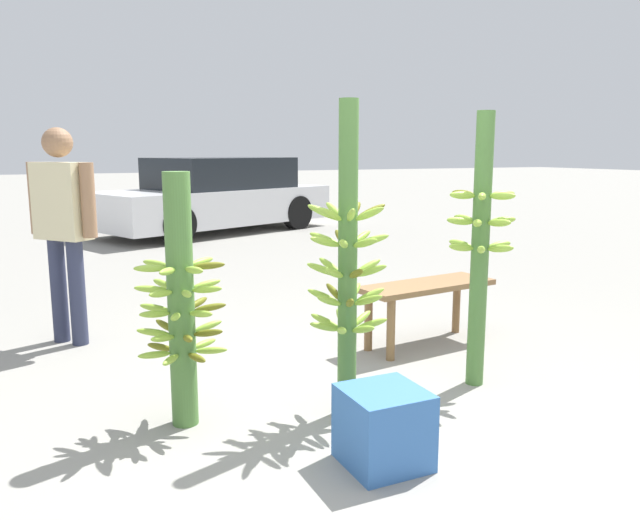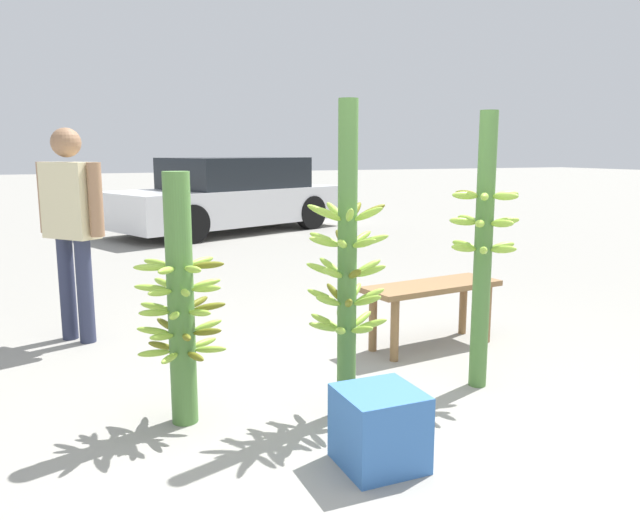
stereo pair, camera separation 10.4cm
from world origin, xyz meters
TOP-DOWN VIEW (x-y plane):
  - ground_plane at (0.00, 0.00)m, footprint 80.00×80.00m
  - banana_stalk_left at (-0.84, 0.52)m, footprint 0.47×0.47m
  - banana_stalk_center at (-0.00, 0.27)m, footprint 0.45×0.45m
  - banana_stalk_right at (0.93, 0.33)m, footprint 0.43×0.43m
  - vendor_person at (-1.30, 2.31)m, footprint 0.48×0.55m
  - market_bench at (1.10, 1.12)m, footprint 1.10×0.49m
  - parked_car at (1.51, 8.27)m, footprint 4.58×3.19m
  - produce_crate at (-0.11, -0.30)m, footprint 0.36×0.36m

SIDE VIEW (x-z plane):
  - ground_plane at x=0.00m, z-range 0.00..0.00m
  - produce_crate at x=-0.11m, z-range 0.00..0.36m
  - market_bench at x=1.10m, z-range 0.15..0.63m
  - parked_car at x=1.51m, z-range -0.02..1.30m
  - banana_stalk_left at x=-0.84m, z-range -0.01..1.33m
  - banana_stalk_center at x=0.00m, z-range -0.01..1.69m
  - banana_stalk_right at x=0.93m, z-range 0.05..1.72m
  - vendor_person at x=-1.30m, z-range 0.15..1.76m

